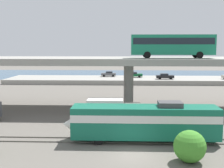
{
  "coord_description": "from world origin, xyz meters",
  "views": [
    {
      "loc": [
        -0.81,
        -25.68,
        9.77
      ],
      "look_at": [
        -2.64,
        21.12,
        3.79
      ],
      "focal_mm": 47.29,
      "sensor_mm": 36.0,
      "label": 1
    }
  ],
  "objects": [
    {
      "name": "parked_car_0",
      "position": [
        10.1,
        52.09,
        1.98
      ],
      "size": [
        4.59,
        1.92,
        1.5
      ],
      "color": "black",
      "rests_on": "pier_parking_lot"
    },
    {
      "name": "transit_bus_on_overpass",
      "position": [
        6.28,
        18.03,
        10.12
      ],
      "size": [
        12.0,
        2.68,
        3.4
      ],
      "rotation": [
        0.0,
        0.0,
        3.14
      ],
      "color": "#197A56",
      "rests_on": "highway_overpass"
    },
    {
      "name": "ground_plane",
      "position": [
        0.0,
        0.0,
        0.0
      ],
      "size": [
        260.0,
        260.0,
        0.0
      ],
      "primitive_type": "plane",
      "color": "#605B54"
    },
    {
      "name": "highway_overpass",
      "position": [
        0.0,
        20.0,
        7.39
      ],
      "size": [
        96.0,
        11.05,
        8.06
      ],
      "color": "gray",
      "rests_on": "ground_plane"
    },
    {
      "name": "pier_parking_lot",
      "position": [
        0.0,
        55.0,
        0.6
      ],
      "size": [
        64.57,
        13.34,
        1.21
      ],
      "primitive_type": "cube",
      "color": "gray",
      "rests_on": "ground_plane"
    },
    {
      "name": "parked_car_3",
      "position": [
        2.09,
        56.3,
        1.98
      ],
      "size": [
        4.62,
        1.94,
        1.5
      ],
      "color": "#0C4C26",
      "rests_on": "pier_parking_lot"
    },
    {
      "name": "shrub_right",
      "position": [
        4.82,
        -1.41,
        1.38
      ],
      "size": [
        2.76,
        2.76,
        2.76
      ],
      "primitive_type": "sphere",
      "color": "#3F8B2B",
      "rests_on": "ground_plane"
    },
    {
      "name": "rail_strip_far",
      "position": [
        0.0,
        4.72,
        0.06
      ],
      "size": [
        110.0,
        0.12,
        0.12
      ],
      "primitive_type": "cube",
      "color": "#59544C",
      "rests_on": "ground_plane"
    },
    {
      "name": "harbor_water",
      "position": [
        0.0,
        78.0,
        0.0
      ],
      "size": [
        140.0,
        36.0,
        0.01
      ],
      "primitive_type": "cube",
      "color": "#385B7A",
      "rests_on": "ground_plane"
    },
    {
      "name": "service_truck_east",
      "position": [
        -2.26,
        11.54,
        1.64
      ],
      "size": [
        6.8,
        2.46,
        3.04
      ],
      "color": "#9E998C",
      "rests_on": "ground_plane"
    },
    {
      "name": "parked_car_2",
      "position": [
        -5.03,
        58.2,
        1.98
      ],
      "size": [
        4.14,
        1.94,
        1.5
      ],
      "rotation": [
        0.0,
        0.0,
        3.14
      ],
      "color": "#515459",
      "rests_on": "pier_parking_lot"
    },
    {
      "name": "rail_strip_near",
      "position": [
        0.0,
        3.28,
        0.06
      ],
      "size": [
        110.0,
        0.12,
        0.12
      ],
      "primitive_type": "cube",
      "color": "#59544C",
      "rests_on": "ground_plane"
    },
    {
      "name": "train_locomotive",
      "position": [
        0.66,
        4.0,
        2.19
      ],
      "size": [
        15.96,
        3.04,
        4.18
      ],
      "rotation": [
        0.0,
        0.0,
        3.14
      ],
      "color": "#14664C",
      "rests_on": "ground_plane"
    }
  ]
}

